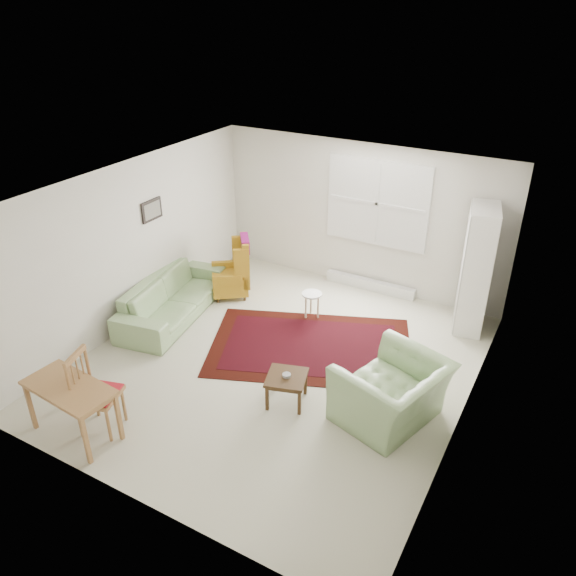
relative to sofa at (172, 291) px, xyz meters
The scene contains 10 objects.
room 2.27m from the sofa, ahead, with size 5.04×5.54×2.51m.
rug 2.37m from the sofa, ahead, with size 2.88×1.85×0.03m, color black, non-canonical shape.
sofa is the anchor object (origin of this frame).
armchair 3.90m from the sofa, ahead, with size 1.21×1.06×0.94m, color #88A970.
wingback_chair 1.08m from the sofa, 67.70° to the left, with size 0.61×0.64×1.05m, color #BD891D, non-canonical shape.
coffee_table 2.80m from the sofa, 20.52° to the right, with size 0.48×0.48×0.39m, color #3F2813, non-canonical shape.
stool 2.21m from the sofa, 28.11° to the left, with size 0.32×0.32×0.42m, color white, non-canonical shape.
cabinet 4.63m from the sofa, 25.28° to the left, with size 0.40×0.77×1.92m, color silver, non-canonical shape.
desk 2.78m from the sofa, 74.14° to the right, with size 1.08×0.54×0.69m, color #A17241, non-canonical shape.
desk_chair 2.63m from the sofa, 68.65° to the right, with size 0.45×0.45×1.03m, color #A17241, non-canonical shape.
Camera 1 is at (3.25, -5.52, 4.61)m, focal length 35.00 mm.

